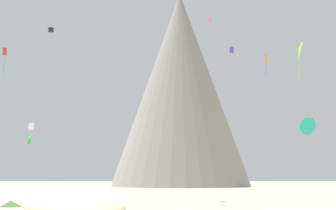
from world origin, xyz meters
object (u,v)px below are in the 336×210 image
at_px(kite_black_high, 50,30).
at_px(kite_teal_low, 306,126).
at_px(kite_indigo_high, 231,50).
at_px(kite_lime_mid, 298,50).
at_px(kite_rainbow_high, 209,21).
at_px(kite_white_low, 30,126).
at_px(bush_low_patch, 109,204).
at_px(bush_near_left, 10,204).
at_px(kite_red_mid, 4,55).
at_px(kite_orange_mid, 264,59).
at_px(kite_green_low, 28,139).
at_px(rock_massif, 177,102).

distance_m(kite_black_high, kite_teal_low, 52.59).
bearing_deg(kite_teal_low, kite_black_high, -41.50).
relative_size(kite_indigo_high, kite_lime_mid, 0.24).
bearing_deg(kite_lime_mid, kite_rainbow_high, -127.42).
bearing_deg(kite_white_low, kite_indigo_high, 83.99).
bearing_deg(bush_low_patch, bush_near_left, -171.52).
relative_size(kite_indigo_high, kite_red_mid, 0.29).
xyz_separation_m(kite_rainbow_high, kite_white_low, (-28.17, -11.40, -20.87)).
bearing_deg(kite_lime_mid, kite_indigo_high, -156.39).
bearing_deg(kite_rainbow_high, kite_orange_mid, 41.11).
bearing_deg(bush_near_left, kite_green_low, 105.46).
bearing_deg(bush_low_patch, kite_white_low, 141.65).
height_order(kite_white_low, kite_lime_mid, kite_lime_mid).
distance_m(bush_near_left, kite_teal_low, 38.29).
bearing_deg(kite_indigo_high, bush_near_left, -119.36).
bearing_deg(bush_low_patch, kite_rainbow_high, 56.18).
distance_m(rock_massif, kite_green_low, 65.26).
distance_m(kite_white_low, kite_teal_low, 39.48).
bearing_deg(kite_lime_mid, kite_white_low, -83.35).
bearing_deg(bush_low_patch, kite_lime_mid, 19.84).
relative_size(kite_rainbow_high, kite_teal_low, 0.32).
bearing_deg(kite_lime_mid, bush_near_left, -65.45).
distance_m(bush_low_patch, rock_massif, 90.08).
bearing_deg(kite_rainbow_high, kite_indigo_high, 123.40).
distance_m(bush_low_patch, kite_indigo_high, 48.62).
xyz_separation_m(kite_indigo_high, kite_white_low, (-33.76, -22.49, -18.65)).
xyz_separation_m(rock_massif, kite_red_mid, (-31.58, -66.55, -3.40)).
height_order(rock_massif, kite_red_mid, rock_massif).
xyz_separation_m(kite_orange_mid, kite_teal_low, (1.52, -15.38, -13.40)).
xyz_separation_m(bush_near_left, kite_white_low, (-2.15, 12.29, 10.43)).
relative_size(bush_low_patch, kite_orange_mid, 0.43).
xyz_separation_m(kite_indigo_high, kite_lime_mid, (6.56, -23.40, -7.04)).
bearing_deg(kite_lime_mid, kite_red_mid, -92.59).
bearing_deg(kite_lime_mid, kite_orange_mid, -153.82).
height_order(kite_green_low, kite_lime_mid, kite_lime_mid).
distance_m(kite_green_low, kite_rainbow_high, 41.49).
bearing_deg(kite_orange_mid, kite_red_mid, -60.29).
bearing_deg(kite_green_low, kite_indigo_high, 53.84).
distance_m(bush_low_patch, kite_teal_low, 27.47).
bearing_deg(bush_low_patch, kite_orange_mid, 38.28).
bearing_deg(kite_indigo_high, kite_red_mid, -147.99).
bearing_deg(kite_orange_mid, rock_massif, -138.92).
bearing_deg(kite_indigo_high, bush_low_patch, -108.67).
distance_m(bush_near_left, kite_lime_mid, 45.53).
relative_size(kite_red_mid, kite_white_low, 4.50).
distance_m(kite_rainbow_high, kite_black_high, 31.27).
relative_size(kite_orange_mid, kite_lime_mid, 0.62).
relative_size(kite_green_low, kite_lime_mid, 0.36).
xyz_separation_m(kite_green_low, kite_red_mid, (-1.29, -11.32, 13.66)).
relative_size(bush_near_left, kite_orange_mid, 0.74).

